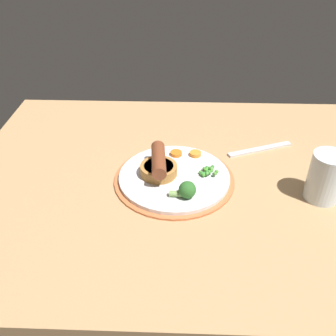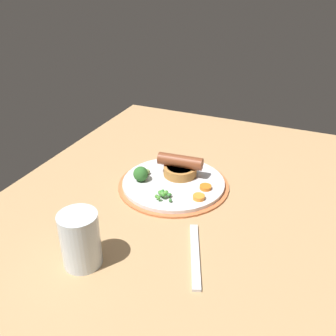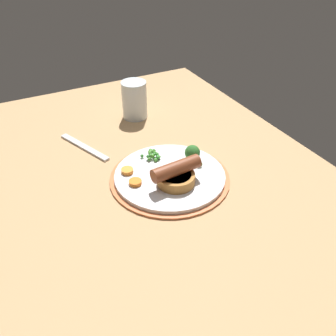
% 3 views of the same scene
% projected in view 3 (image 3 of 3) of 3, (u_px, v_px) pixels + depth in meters
% --- Properties ---
extents(dining_table, '(1.10, 0.80, 0.03)m').
position_uv_depth(dining_table, '(153.00, 175.00, 0.91)').
color(dining_table, tan).
rests_on(dining_table, ground).
extents(dinner_plate, '(0.28, 0.28, 0.01)m').
position_uv_depth(dinner_plate, '(170.00, 177.00, 0.87)').
color(dinner_plate, '#CC6B3D').
rests_on(dinner_plate, dining_table).
extents(sausage_pudding, '(0.08, 0.12, 0.06)m').
position_uv_depth(sausage_pudding, '(176.00, 175.00, 0.82)').
color(sausage_pudding, '#AD7538').
rests_on(sausage_pudding, dinner_plate).
extents(pea_pile, '(0.05, 0.04, 0.02)m').
position_uv_depth(pea_pile, '(153.00, 155.00, 0.91)').
color(pea_pile, green).
rests_on(pea_pile, dinner_plate).
extents(broccoli_floret_far, '(0.06, 0.04, 0.04)m').
position_uv_depth(broccoli_floret_far, '(193.00, 153.00, 0.90)').
color(broccoli_floret_far, '#2D6628').
rests_on(broccoli_floret_far, dinner_plate).
extents(carrot_slice_0, '(0.04, 0.04, 0.01)m').
position_uv_depth(carrot_slice_0, '(135.00, 182.00, 0.83)').
color(carrot_slice_0, orange).
rests_on(carrot_slice_0, dinner_plate).
extents(carrot_slice_1, '(0.04, 0.04, 0.01)m').
position_uv_depth(carrot_slice_1, '(127.00, 170.00, 0.87)').
color(carrot_slice_1, orange).
rests_on(carrot_slice_1, dinner_plate).
extents(fork, '(0.17, 0.08, 0.01)m').
position_uv_depth(fork, '(84.00, 147.00, 0.98)').
color(fork, silver).
rests_on(fork, dining_table).
extents(drinking_glass, '(0.07, 0.07, 0.11)m').
position_uv_depth(drinking_glass, '(134.00, 100.00, 1.09)').
color(drinking_glass, silver).
rests_on(drinking_glass, dining_table).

